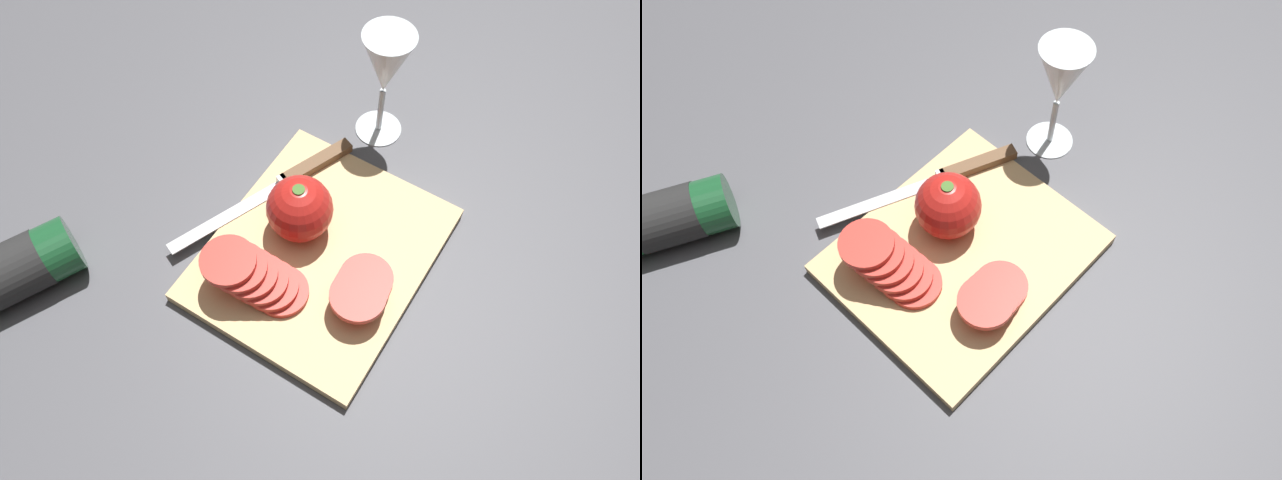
% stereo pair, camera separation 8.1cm
% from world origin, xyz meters
% --- Properties ---
extents(ground_plane, '(3.00, 3.00, 0.00)m').
position_xyz_m(ground_plane, '(0.00, 0.00, 0.00)').
color(ground_plane, '#4C4C51').
extents(cutting_board, '(0.32, 0.27, 0.02)m').
position_xyz_m(cutting_board, '(-0.00, 0.03, 0.01)').
color(cutting_board, tan).
rests_on(cutting_board, ground_plane).
extents(wine_bottle, '(0.31, 0.19, 0.08)m').
position_xyz_m(wine_bottle, '(-0.27, 0.36, 0.04)').
color(wine_bottle, '#194C28').
rests_on(wine_bottle, ground_plane).
extents(wine_glass, '(0.07, 0.07, 0.19)m').
position_xyz_m(wine_glass, '(0.24, 0.07, 0.13)').
color(wine_glass, silver).
rests_on(wine_glass, ground_plane).
extents(whole_tomato, '(0.09, 0.09, 0.09)m').
position_xyz_m(whole_tomato, '(0.02, 0.07, 0.06)').
color(whole_tomato, red).
rests_on(whole_tomato, cutting_board).
extents(knife, '(0.29, 0.13, 0.01)m').
position_xyz_m(knife, '(0.09, 0.12, 0.02)').
color(knife, silver).
rests_on(knife, cutting_board).
extents(tomato_slice_stack_near, '(0.09, 0.14, 0.06)m').
position_xyz_m(tomato_slice_stack_near, '(-0.09, 0.07, 0.05)').
color(tomato_slice_stack_near, red).
rests_on(tomato_slice_stack_near, cutting_board).
extents(tomato_slice_stack_far, '(0.11, 0.08, 0.04)m').
position_xyz_m(tomato_slice_stack_far, '(-0.03, -0.05, 0.04)').
color(tomato_slice_stack_far, red).
rests_on(tomato_slice_stack_far, cutting_board).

